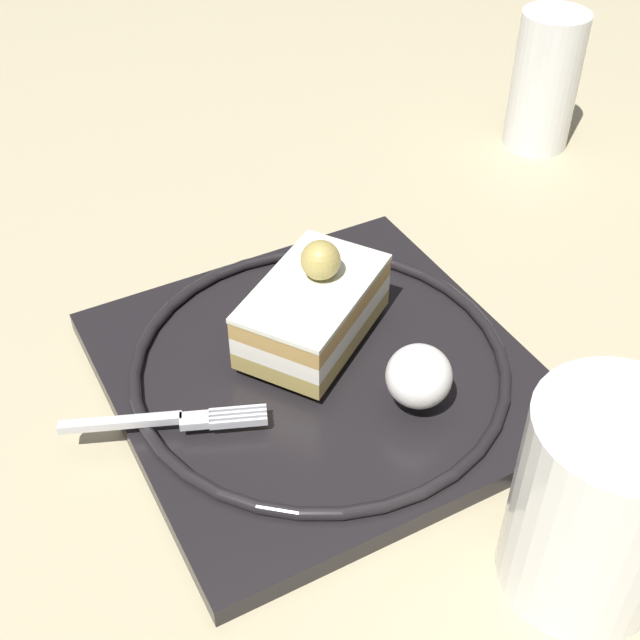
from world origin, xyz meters
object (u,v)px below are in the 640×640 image
object	(u,v)px
cake_slice	(314,307)
fork	(170,423)
drink_glass_near	(596,511)
dessert_plate	(320,370)
whipped_cream_dollop	(419,376)
drink_glass_far	(543,89)

from	to	relation	value
cake_slice	fork	world-z (taller)	cake_slice
drink_glass_near	dessert_plate	bearing A→B (deg)	25.24
cake_slice	drink_glass_near	distance (m)	0.20
cake_slice	whipped_cream_dollop	distance (m)	0.08
whipped_cream_dollop	drink_glass_near	bearing A→B (deg)	-162.52
whipped_cream_dollop	fork	xyz separation A→B (m)	(0.02, 0.14, -0.02)
dessert_plate	cake_slice	size ratio (longest dim) A/B	2.48
dessert_plate	drink_glass_near	xyz separation A→B (m)	(-0.16, -0.08, 0.04)
whipped_cream_dollop	drink_glass_far	size ratio (longest dim) A/B	0.32
cake_slice	whipped_cream_dollop	world-z (taller)	cake_slice
cake_slice	fork	size ratio (longest dim) A/B	0.99
drink_glass_far	dessert_plate	bearing A→B (deg)	129.16
drink_glass_near	drink_glass_far	size ratio (longest dim) A/B	0.95
drink_glass_near	drink_glass_far	xyz separation A→B (m)	(0.38, -0.19, 0.00)
cake_slice	whipped_cream_dollop	size ratio (longest dim) A/B	2.99
fork	drink_glass_near	size ratio (longest dim) A/B	1.03
dessert_plate	drink_glass_near	distance (m)	0.19
drink_glass_near	fork	bearing A→B (deg)	50.95
fork	drink_glass_far	xyz separation A→B (m)	(0.25, -0.37, 0.03)
dessert_plate	cake_slice	world-z (taller)	cake_slice
dessert_plate	drink_glass_near	bearing A→B (deg)	-154.76
whipped_cream_dollop	drink_glass_far	xyz separation A→B (m)	(0.27, -0.23, 0.01)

